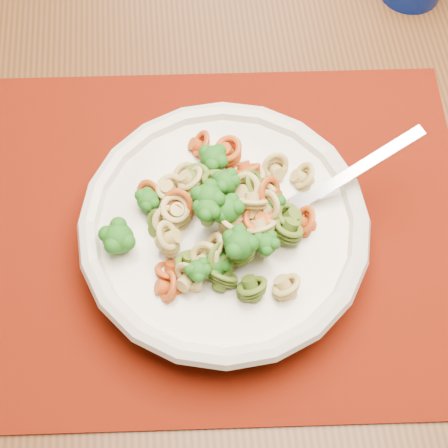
% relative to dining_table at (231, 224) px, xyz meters
% --- Properties ---
extents(dining_table, '(1.71, 1.43, 0.77)m').
position_rel_dining_table_xyz_m(dining_table, '(0.00, 0.00, 0.00)').
color(dining_table, '#593019').
rests_on(dining_table, ground).
extents(placemat, '(0.59, 0.52, 0.00)m').
position_rel_dining_table_xyz_m(placemat, '(0.01, -0.05, 0.10)').
color(placemat, '#621304').
rests_on(placemat, dining_table).
extents(pasta_bowl, '(0.27, 0.27, 0.05)m').
position_rel_dining_table_xyz_m(pasta_bowl, '(0.01, -0.07, 0.13)').
color(pasta_bowl, beige).
rests_on(pasta_bowl, placemat).
extents(pasta_broccoli_heap, '(0.23, 0.23, 0.06)m').
position_rel_dining_table_xyz_m(pasta_broccoli_heap, '(0.01, -0.07, 0.15)').
color(pasta_broccoli_heap, tan).
rests_on(pasta_broccoli_heap, pasta_bowl).
extents(fork, '(0.15, 0.14, 0.08)m').
position_rel_dining_table_xyz_m(fork, '(0.07, -0.04, 0.15)').
color(fork, silver).
rests_on(fork, pasta_bowl).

